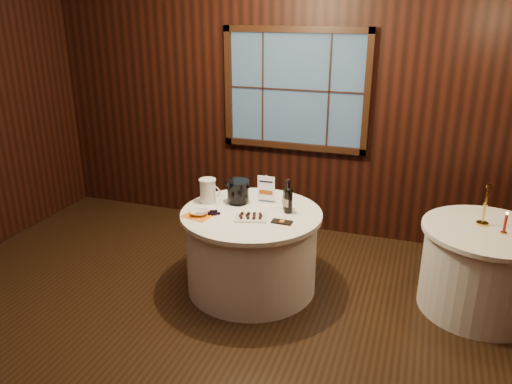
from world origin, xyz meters
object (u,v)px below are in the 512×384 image
at_px(main_table, 251,250).
at_px(glass_pitcher, 208,191).
at_px(ice_bucket, 238,191).
at_px(cracker_bowl, 199,213).
at_px(side_table, 482,269).
at_px(red_candle, 505,225).
at_px(chocolate_plate, 251,217).
at_px(port_bottle_right, 288,198).
at_px(port_bottle_left, 287,197).
at_px(sign_stand, 266,193).
at_px(grape_bunch, 213,213).
at_px(brass_candlestick, 484,210).
at_px(chocolate_box, 282,222).

relative_size(main_table, glass_pitcher, 5.57).
bearing_deg(ice_bucket, cracker_bowl, -119.67).
relative_size(side_table, red_candle, 5.62).
bearing_deg(ice_bucket, glass_pitcher, -164.39).
distance_m(side_table, chocolate_plate, 2.04).
bearing_deg(port_bottle_right, side_table, 28.09).
bearing_deg(port_bottle_left, sign_stand, 176.93).
bearing_deg(port_bottle_left, grape_bunch, -127.04).
height_order(brass_candlestick, red_candle, brass_candlestick).
distance_m(port_bottle_right, red_candle, 1.79).
relative_size(main_table, grape_bunch, 7.08).
bearing_deg(sign_stand, side_table, 1.89).
height_order(side_table, cracker_bowl, cracker_bowl).
relative_size(chocolate_box, cracker_bowl, 1.14).
relative_size(side_table, chocolate_plate, 3.37).
distance_m(side_table, cracker_bowl, 2.50).
distance_m(chocolate_plate, glass_pitcher, 0.57).
relative_size(side_table, glass_pitcher, 4.70).
relative_size(chocolate_plate, brass_candlestick, 0.89).
relative_size(glass_pitcher, brass_candlestick, 0.64).
height_order(ice_bucket, glass_pitcher, glass_pitcher).
relative_size(chocolate_box, red_candle, 0.92).
bearing_deg(port_bottle_right, chocolate_plate, -116.74).
height_order(cracker_bowl, brass_candlestick, brass_candlestick).
height_order(ice_bucket, cracker_bowl, ice_bucket).
xyz_separation_m(main_table, port_bottle_left, (0.28, 0.16, 0.51)).
xyz_separation_m(port_bottle_right, grape_bunch, (-0.61, -0.28, -0.12)).
xyz_separation_m(sign_stand, brass_candlestick, (1.90, 0.11, 0.04)).
distance_m(grape_bunch, cracker_bowl, 0.13).
bearing_deg(brass_candlestick, ice_bucket, -174.38).
relative_size(glass_pitcher, red_candle, 1.20).
xyz_separation_m(ice_bucket, brass_candlestick, (2.14, 0.21, 0.01)).
xyz_separation_m(ice_bucket, red_candle, (2.29, 0.07, -0.04)).
distance_m(port_bottle_right, brass_candlestick, 1.66).
relative_size(sign_stand, glass_pitcher, 1.17).
bearing_deg(cracker_bowl, main_table, 28.02).
relative_size(side_table, chocolate_box, 6.13).
height_order(port_bottle_left, brass_candlestick, brass_candlestick).
bearing_deg(sign_stand, port_bottle_right, -32.65).
relative_size(brass_candlestick, red_candle, 1.88).
height_order(port_bottle_left, cracker_bowl, port_bottle_left).
bearing_deg(chocolate_box, glass_pitcher, 164.93).
height_order(port_bottle_left, chocolate_box, port_bottle_left).
height_order(port_bottle_left, chocolate_plate, port_bottle_left).
xyz_separation_m(glass_pitcher, cracker_bowl, (0.05, -0.31, -0.09)).
xyz_separation_m(side_table, port_bottle_left, (-1.72, -0.14, 0.50)).
bearing_deg(grape_bunch, port_bottle_left, 30.70).
relative_size(main_table, side_table, 1.19).
xyz_separation_m(chocolate_box, red_candle, (1.77, 0.38, 0.07)).
distance_m(main_table, glass_pitcher, 0.69).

